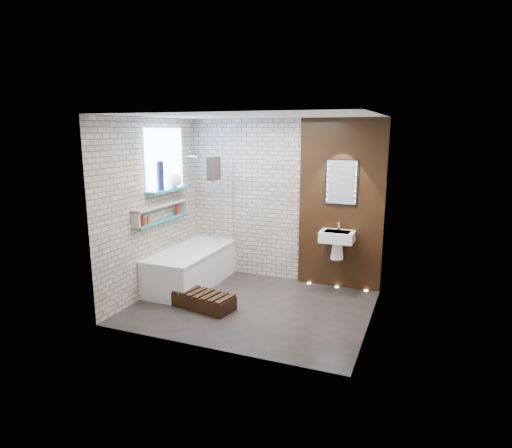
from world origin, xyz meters
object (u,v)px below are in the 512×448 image
at_px(washbasin, 337,240).
at_px(led_mirror, 341,182).
at_px(walnut_step, 204,301).
at_px(bathtub, 191,267).
at_px(bath_screen, 223,203).

distance_m(washbasin, led_mirror, 0.88).
xyz_separation_m(washbasin, walnut_step, (-1.55, -1.37, -0.69)).
bearing_deg(washbasin, walnut_step, -138.44).
xyz_separation_m(bathtub, washbasin, (2.17, 0.62, 0.50)).
height_order(bath_screen, walnut_step, bath_screen).
bearing_deg(led_mirror, bath_screen, -169.34).
relative_size(bathtub, bath_screen, 1.24).
relative_size(washbasin, walnut_step, 0.67).
relative_size(bath_screen, walnut_step, 1.63).
xyz_separation_m(bathtub, walnut_step, (0.62, -0.75, -0.20)).
height_order(bathtub, bath_screen, bath_screen).
xyz_separation_m(bath_screen, walnut_step, (0.27, -1.19, -1.18)).
relative_size(bathtub, led_mirror, 2.49).
height_order(bathtub, washbasin, washbasin).
bearing_deg(walnut_step, bath_screen, 102.78).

